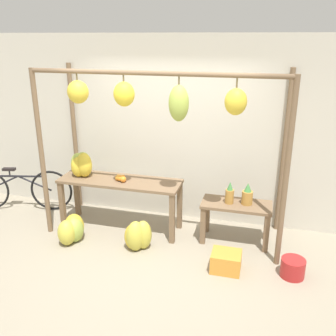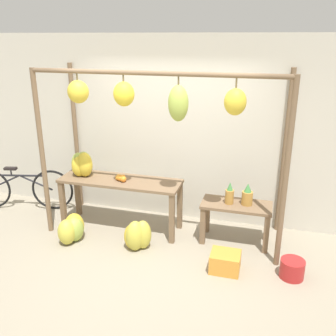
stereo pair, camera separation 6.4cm
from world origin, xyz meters
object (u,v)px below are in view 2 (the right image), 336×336
fruit_crate_white (225,262)px  blue_bucket (292,269)px  banana_pile_ground_left (72,229)px  banana_pile_ground_right (137,236)px  parked_bicycle (21,188)px  pineapple_cluster (240,195)px  orange_pile (121,178)px  banana_pile_on_table (82,164)px

fruit_crate_white → blue_bucket: 0.80m
banana_pile_ground_left → banana_pile_ground_right: banana_pile_ground_right is taller
banana_pile_ground_right → fruit_crate_white: 1.24m
banana_pile_ground_right → blue_bucket: bearing=-2.9°
parked_bicycle → banana_pile_ground_right: bearing=-16.4°
pineapple_cluster → blue_bucket: 1.14m
orange_pile → parked_bicycle: size_ratio=0.11×
orange_pile → blue_bucket: (2.42, -0.58, -0.71)m
banana_pile_ground_left → blue_bucket: banana_pile_ground_left is taller
pineapple_cluster → banana_pile_ground_left: bearing=-164.9°
pineapple_cluster → fruit_crate_white: size_ratio=1.01×
banana_pile_on_table → blue_bucket: (3.05, -0.62, -0.84)m
banana_pile_ground_left → parked_bicycle: 1.53m
banana_pile_ground_right → banana_pile_on_table: bearing=153.4°
banana_pile_ground_right → blue_bucket: size_ratio=1.51×
banana_pile_on_table → fruit_crate_white: (2.26, -0.70, -0.83)m
orange_pile → pineapple_cluster: bearing=2.8°
blue_bucket → parked_bicycle: bearing=169.8°
banana_pile_ground_right → blue_bucket: 2.02m
pineapple_cluster → fruit_crate_white: bearing=-96.1°
pineapple_cluster → banana_pile_ground_right: (-1.30, -0.56, -0.52)m
banana_pile_ground_left → orange_pile: bearing=43.7°
banana_pile_ground_left → pineapple_cluster: bearing=15.1°
banana_pile_on_table → orange_pile: size_ratio=2.22×
blue_bucket → banana_pile_ground_right: bearing=177.1°
orange_pile → banana_pile_ground_left: orange_pile is taller
pineapple_cluster → banana_pile_ground_left: pineapple_cluster is taller
fruit_crate_white → parked_bicycle: bearing=166.3°
banana_pile_ground_left → fruit_crate_white: size_ratio=1.37×
fruit_crate_white → blue_bucket: fruit_crate_white is taller
parked_bicycle → fruit_crate_white: bearing=-13.7°
banana_pile_on_table → banana_pile_ground_left: 0.96m
banana_pile_ground_right → fruit_crate_white: size_ratio=1.21×
pineapple_cluster → banana_pile_ground_left: 2.40m
banana_pile_ground_left → blue_bucket: size_ratio=1.71×
orange_pile → fruit_crate_white: orange_pile is taller
banana_pile_ground_left → parked_bicycle: parked_bicycle is taller
pineapple_cluster → blue_bucket: size_ratio=1.27×
banana_pile_on_table → banana_pile_ground_right: bearing=-26.6°
pineapple_cluster → blue_bucket: (0.72, -0.66, -0.60)m
banana_pile_ground_right → fruit_crate_white: bearing=-8.4°
banana_pile_ground_left → parked_bicycle: size_ratio=0.29×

